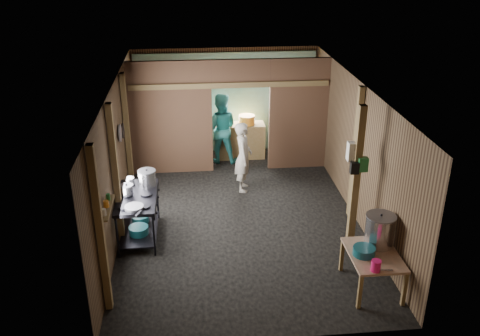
{
  "coord_description": "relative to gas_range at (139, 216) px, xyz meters",
  "views": [
    {
      "loc": [
        -0.85,
        -8.97,
        5.05
      ],
      "look_at": [
        0.0,
        -0.2,
        1.1
      ],
      "focal_mm": 38.97,
      "sensor_mm": 36.0,
      "label": 1
    }
  ],
  "objects": [
    {
      "name": "back_counter",
      "position": [
        2.18,
        3.58,
        0.01
      ],
      "size": [
        1.2,
        0.5,
        0.85
      ],
      "primitive_type": "cube",
      "color": "olive",
      "rests_on": "floor"
    },
    {
      "name": "blue_tub_back",
      "position": [
        0.0,
        0.25,
        -0.19
      ],
      "size": [
        0.32,
        0.32,
        0.13
      ],
      "primitive_type": "cylinder",
      "color": "#13505A",
      "rests_on": "gas_range"
    },
    {
      "name": "pink_bucket",
      "position": [
        3.59,
        -2.29,
        0.28
      ],
      "size": [
        0.18,
        0.18,
        0.17
      ],
      "primitive_type": "cylinder",
      "rotation": [
        0.0,
        0.0,
        -0.33
      ],
      "color": "#EE176C",
      "rests_on": "prep_table"
    },
    {
      "name": "partition_left",
      "position": [
        0.55,
        2.83,
        0.88
      ],
      "size": [
        1.85,
        0.1,
        2.6
      ],
      "primitive_type": "cube",
      "color": "brown",
      "rests_on": "floor"
    },
    {
      "name": "wall_clock",
      "position": [
        2.13,
        4.03,
        1.48
      ],
      "size": [
        0.2,
        0.03,
        0.2
      ],
      "primitive_type": "cylinder",
      "rotation": [
        1.57,
        0.0,
        0.0
      ],
      "color": "white",
      "rests_on": "wall_back"
    },
    {
      "name": "jar_yellow",
      "position": [
        -0.27,
        -1.47,
        1.05
      ],
      "size": [
        0.08,
        0.08,
        0.1
      ],
      "primitive_type": "cylinder",
      "color": "orange",
      "rests_on": "wall_shelf"
    },
    {
      "name": "stove_saucepan",
      "position": [
        -0.17,
        0.53,
        0.47
      ],
      "size": [
        0.22,
        0.22,
        0.11
      ],
      "primitive_type": "cylinder",
      "rotation": [
        0.0,
        0.0,
        0.33
      ],
      "color": "silver",
      "rests_on": "gas_range"
    },
    {
      "name": "bag_green",
      "position": [
        3.8,
        -0.73,
        1.18
      ],
      "size": [
        0.16,
        0.12,
        0.24
      ],
      "primitive_type": "cube",
      "color": "#227837",
      "rests_on": "post_free"
    },
    {
      "name": "post_left_c",
      "position": [
        -0.3,
        1.83,
        0.88
      ],
      "size": [
        0.1,
        0.12,
        2.6
      ],
      "primitive_type": "cube",
      "color": "olive",
      "rests_on": "floor"
    },
    {
      "name": "post_left_a",
      "position": [
        -0.3,
        -1.97,
        0.88
      ],
      "size": [
        0.1,
        0.12,
        2.6
      ],
      "primitive_type": "cube",
      "color": "olive",
      "rests_on": "floor"
    },
    {
      "name": "post_free",
      "position": [
        3.73,
        -0.67,
        0.88
      ],
      "size": [
        0.12,
        0.12,
        2.6
      ],
      "primitive_type": "cube",
      "color": "olive",
      "rests_on": "floor"
    },
    {
      "name": "blue_tub_front",
      "position": [
        0.0,
        -0.18,
        -0.18
      ],
      "size": [
        0.35,
        0.35,
        0.14
      ],
      "primitive_type": "cylinder",
      "color": "#13505A",
      "rests_on": "gas_range"
    },
    {
      "name": "yellow_tub",
      "position": [
        2.35,
        3.58,
        0.54
      ],
      "size": [
        0.39,
        0.39,
        0.22
      ],
      "primitive_type": "cylinder",
      "color": "orange",
      "rests_on": "back_counter"
    },
    {
      "name": "partition_header",
      "position": [
        2.13,
        2.83,
        1.88
      ],
      "size": [
        1.3,
        0.1,
        0.6
      ],
      "primitive_type": "cube",
      "color": "brown",
      "rests_on": "wall_back"
    },
    {
      "name": "jar_green",
      "position": [
        -0.27,
        -1.25,
        1.05
      ],
      "size": [
        0.06,
        0.06,
        0.1
      ],
      "primitive_type": "cylinder",
      "color": "#227837",
      "rests_on": "wall_shelf"
    },
    {
      "name": "pan_lid_big",
      "position": [
        -0.33,
        1.03,
        1.23
      ],
      "size": [
        0.03,
        0.34,
        0.34
      ],
      "primitive_type": "cylinder",
      "rotation": [
        0.0,
        1.57,
        0.0
      ],
      "color": "slate",
      "rests_on": "wall_left"
    },
    {
      "name": "cross_beam",
      "position": [
        1.88,
        2.78,
        1.63
      ],
      "size": [
        4.4,
        0.12,
        0.12
      ],
      "primitive_type": "cube",
      "color": "olive",
      "rests_on": "wall_left"
    },
    {
      "name": "wash_basin",
      "position": [
        3.55,
        -1.87,
        0.25
      ],
      "size": [
        0.38,
        0.38,
        0.13
      ],
      "primitive_type": "cylinder",
      "rotation": [
        0.0,
        0.0,
        -0.13
      ],
      "color": "#13505A",
      "rests_on": "prep_table"
    },
    {
      "name": "knife",
      "position": [
        3.69,
        -2.29,
        0.2
      ],
      "size": [
        0.3,
        0.08,
        0.01
      ],
      "primitive_type": "cube",
      "rotation": [
        0.0,
        0.0,
        -0.16
      ],
      "color": "silver",
      "rests_on": "prep_table"
    },
    {
      "name": "jar_white",
      "position": [
        -0.27,
        -1.72,
        1.05
      ],
      "size": [
        0.07,
        0.07,
        0.1
      ],
      "primitive_type": "cylinder",
      "color": "white",
      "rests_on": "wall_shelf"
    },
    {
      "name": "turquoise_panel",
      "position": [
        1.88,
        4.07,
        0.83
      ],
      "size": [
        4.4,
        0.06,
        2.5
      ],
      "primitive_type": "cube",
      "color": "#84CAC4",
      "rests_on": "wall_back"
    },
    {
      "name": "prep_table",
      "position": [
        3.71,
        -1.86,
        -0.12
      ],
      "size": [
        0.75,
        1.03,
        0.61
      ],
      "primitive_type": null,
      "color": "tan",
      "rests_on": "floor"
    },
    {
      "name": "partition_right",
      "position": [
        3.46,
        2.83,
        0.88
      ],
      "size": [
        1.35,
        0.1,
        2.6
      ],
      "primitive_type": "cube",
      "color": "brown",
      "rests_on": "floor"
    },
    {
      "name": "post_left_b",
      "position": [
        -0.3,
        -0.17,
        0.88
      ],
      "size": [
        0.1,
        0.12,
        2.6
      ],
      "primitive_type": "cube",
      "color": "olive",
      "rests_on": "floor"
    },
    {
      "name": "stove_pot_large",
      "position": [
        0.17,
        0.37,
        0.57
      ],
      "size": [
        0.33,
        0.33,
        0.33
      ],
      "primitive_type": null,
      "rotation": [
        0.0,
        0.0,
        -0.01
      ],
      "color": "silver",
      "rests_on": "gas_range"
    },
    {
      "name": "red_cup",
      "position": [
        1.83,
        3.58,
        0.51
      ],
      "size": [
        0.13,
        0.13,
        0.15
      ],
      "primitive_type": "cylinder",
      "color": "#A85329",
      "rests_on": "back_counter"
    },
    {
      "name": "bag_black",
      "position": [
        3.66,
        -0.75,
        1.13
      ],
      "size": [
        0.14,
        0.1,
        0.2
      ],
      "primitive_type": "cube",
      "color": "black",
      "rests_on": "post_free"
    },
    {
      "name": "floor",
      "position": [
        1.88,
        0.63,
        -0.42
      ],
      "size": [
        4.5,
        7.0,
        0.0
      ],
      "primitive_type": "cube",
      "color": "black",
      "rests_on": "ground"
    },
    {
      "name": "gas_range",
      "position": [
        0.0,
        0.0,
        0.0
      ],
      "size": [
        0.73,
        1.42,
        0.84
      ],
      "primitive_type": null,
      "color": "black",
      "rests_on": "floor"
    },
    {
      "name": "cook",
      "position": [
        2.08,
        1.75,
        0.34
      ],
      "size": [
        0.42,
        0.59,
        1.53
      ],
      "primitive_type": "imported",
      "rotation": [
        0.0,
        0.0,
        1.46
      ],
      "color": "beige",
      "rests_on": "floor"
    },
    {
      "name": "stove_pot_med",
      "position": [
        -0.17,
        0.05,
        0.51
      ],
      "size": [
        0.29,
        0.29,
        0.21
      ],
      "primitive_type": null,
      "rotation": [
        0.0,
        0.0,
        -0.23
      ],
      "color": "silver",
      "rests_on": "gas_range"
    },
    {
      "name": "wall_left",
      "position": [
        -0.37,
        0.63,
        0.88
      ],
      "size": [
        0.0,
        7.0,
        2.6
      ],
      "primitive_type": "cube",
      "color": "brown",
      "rests_on": "ground"
    },
    {
      "name": "post_right",
      "position": [
        4.06,
        0.43,
        0.88
      ],
      "size": [
        0.1,
        0.12,
        2.6
      ],
      "primitive_type": "cube",
      "color": "olive",
      "rests_on": "floor"
    },
    {
      "name": "ceiling",
      "position": [
        1.88,
        0.63,
        2.18
      ],
      "size": [
        4.5,
        7.0,
        0.0
      ],
      "primitive_type": "cube",
      "color": "#282827",
      "rests_on": "ground"
    },
    {
      "name": "stock_pot",
      "position": [
        3.86,
        -1.62,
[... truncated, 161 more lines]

